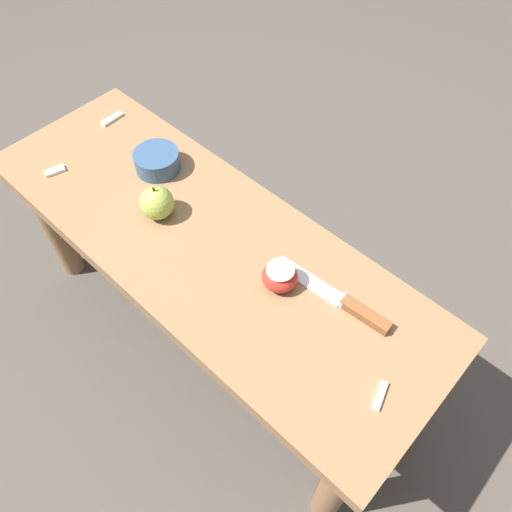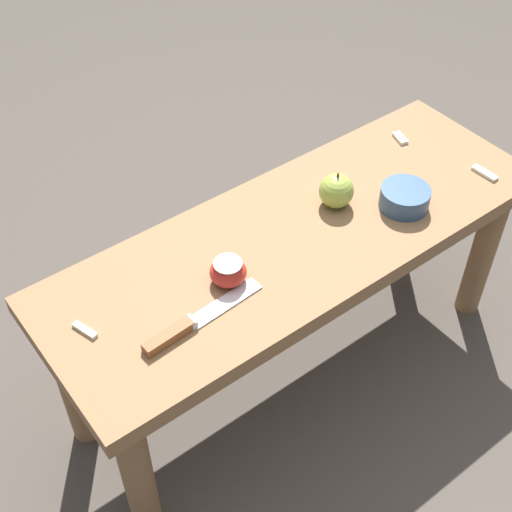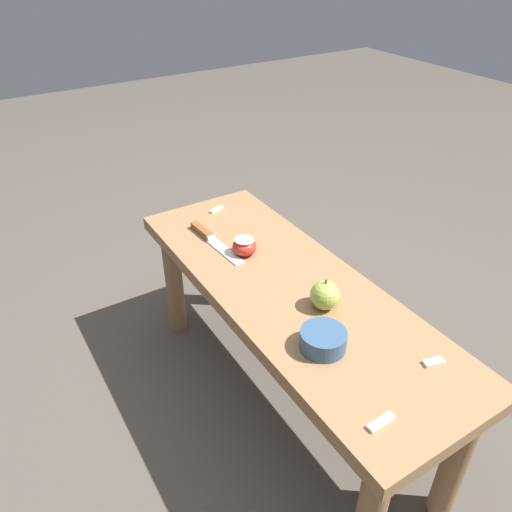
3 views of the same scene
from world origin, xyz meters
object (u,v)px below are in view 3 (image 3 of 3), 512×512
(apple_whole, at_px, (325,295))
(apple_cut, at_px, (245,246))
(wooden_bench, at_px, (289,309))
(knife, at_px, (209,237))
(bowl, at_px, (323,340))

(apple_whole, distance_m, apple_cut, 0.32)
(wooden_bench, distance_m, apple_whole, 0.17)
(knife, height_order, bowl, bowl)
(apple_cut, relative_size, bowl, 0.67)
(apple_cut, height_order, bowl, apple_cut)
(apple_whole, bearing_deg, apple_cut, -171.96)
(wooden_bench, distance_m, apple_cut, 0.22)
(knife, height_order, apple_whole, apple_whole)
(wooden_bench, xyz_separation_m, knife, (-0.33, -0.07, 0.09))
(apple_whole, height_order, apple_cut, apple_whole)
(knife, distance_m, bowl, 0.56)
(wooden_bench, height_order, knife, knife)
(knife, bearing_deg, wooden_bench, 8.67)
(knife, distance_m, apple_cut, 0.14)
(apple_whole, distance_m, bowl, 0.15)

